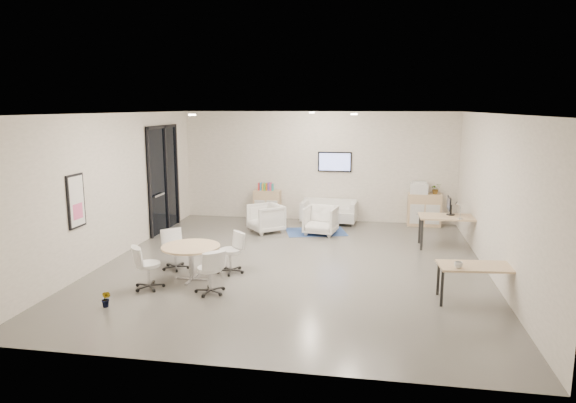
{
  "coord_description": "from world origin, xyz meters",
  "views": [
    {
      "loc": [
        1.67,
        -10.44,
        3.33
      ],
      "look_at": [
        -0.19,
        0.4,
        1.3
      ],
      "focal_mm": 32.0,
      "sensor_mm": 36.0,
      "label": 1
    }
  ],
  "objects_px": {
    "desk_front": "(477,269)",
    "armchair_right": "(321,219)",
    "desk_rear": "(451,219)",
    "armchair_left": "(266,217)",
    "loveseat": "(329,212)",
    "round_table": "(191,250)",
    "sideboard_left": "(267,205)",
    "sideboard_right": "(424,210)"
  },
  "relations": [
    {
      "from": "desk_front",
      "to": "armchair_right",
      "type": "bearing_deg",
      "value": 120.53
    },
    {
      "from": "desk_rear",
      "to": "desk_front",
      "type": "height_order",
      "value": "desk_rear"
    },
    {
      "from": "armchair_left",
      "to": "armchair_right",
      "type": "distance_m",
      "value": 1.49
    },
    {
      "from": "armchair_left",
      "to": "loveseat",
      "type": "bearing_deg",
      "value": 91.16
    },
    {
      "from": "round_table",
      "to": "sideboard_left",
      "type": "bearing_deg",
      "value": 86.73
    },
    {
      "from": "desk_rear",
      "to": "armchair_left",
      "type": "bearing_deg",
      "value": 169.19
    },
    {
      "from": "armchair_right",
      "to": "desk_rear",
      "type": "relative_size",
      "value": 0.55
    },
    {
      "from": "round_table",
      "to": "armchair_right",
      "type": "bearing_deg",
      "value": 62.85
    },
    {
      "from": "loveseat",
      "to": "armchair_left",
      "type": "bearing_deg",
      "value": -134.88
    },
    {
      "from": "loveseat",
      "to": "desk_rear",
      "type": "height_order",
      "value": "desk_rear"
    },
    {
      "from": "sideboard_left",
      "to": "loveseat",
      "type": "height_order",
      "value": "sideboard_left"
    },
    {
      "from": "sideboard_right",
      "to": "round_table",
      "type": "height_order",
      "value": "sideboard_right"
    },
    {
      "from": "loveseat",
      "to": "armchair_left",
      "type": "distance_m",
      "value": 2.09
    },
    {
      "from": "desk_rear",
      "to": "desk_front",
      "type": "bearing_deg",
      "value": -91.73
    },
    {
      "from": "sideboard_right",
      "to": "desk_rear",
      "type": "relative_size",
      "value": 0.61
    },
    {
      "from": "desk_front",
      "to": "round_table",
      "type": "bearing_deg",
      "value": 171.51
    },
    {
      "from": "armchair_right",
      "to": "loveseat",
      "type": "bearing_deg",
      "value": 94.91
    },
    {
      "from": "round_table",
      "to": "loveseat",
      "type": "bearing_deg",
      "value": 68.11
    },
    {
      "from": "round_table",
      "to": "desk_rear",
      "type": "bearing_deg",
      "value": 31.63
    },
    {
      "from": "loveseat",
      "to": "desk_front",
      "type": "distance_m",
      "value": 6.49
    },
    {
      "from": "desk_rear",
      "to": "round_table",
      "type": "relative_size",
      "value": 1.33
    },
    {
      "from": "desk_front",
      "to": "desk_rear",
      "type": "bearing_deg",
      "value": 83.89
    },
    {
      "from": "sideboard_left",
      "to": "desk_rear",
      "type": "relative_size",
      "value": 0.59
    },
    {
      "from": "armchair_left",
      "to": "desk_front",
      "type": "relative_size",
      "value": 0.62
    },
    {
      "from": "armchair_left",
      "to": "sideboard_right",
      "type": "bearing_deg",
      "value": 69.88
    },
    {
      "from": "sideboard_right",
      "to": "armchair_left",
      "type": "distance_m",
      "value": 4.53
    },
    {
      "from": "armchair_left",
      "to": "armchair_right",
      "type": "xyz_separation_m",
      "value": [
        1.49,
        -0.0,
        0.0
      ]
    },
    {
      "from": "armchair_left",
      "to": "round_table",
      "type": "relative_size",
      "value": 0.73
    },
    {
      "from": "armchair_left",
      "to": "desk_front",
      "type": "bearing_deg",
      "value": 7.23
    },
    {
      "from": "desk_front",
      "to": "sideboard_right",
      "type": "bearing_deg",
      "value": 88.24
    },
    {
      "from": "sideboard_left",
      "to": "desk_front",
      "type": "bearing_deg",
      "value": -50.12
    },
    {
      "from": "sideboard_right",
      "to": "desk_front",
      "type": "xyz_separation_m",
      "value": [
        0.36,
        -5.87,
        0.14
      ]
    },
    {
      "from": "loveseat",
      "to": "round_table",
      "type": "relative_size",
      "value": 1.42
    },
    {
      "from": "sideboard_right",
      "to": "loveseat",
      "type": "height_order",
      "value": "sideboard_right"
    },
    {
      "from": "sideboard_right",
      "to": "loveseat",
      "type": "xyz_separation_m",
      "value": [
        -2.69,
        -0.14,
        -0.14
      ]
    },
    {
      "from": "sideboard_right",
      "to": "armchair_right",
      "type": "relative_size",
      "value": 1.11
    },
    {
      "from": "loveseat",
      "to": "desk_rear",
      "type": "distance_m",
      "value": 3.81
    },
    {
      "from": "desk_front",
      "to": "loveseat",
      "type": "bearing_deg",
      "value": 112.78
    },
    {
      "from": "sideboard_left",
      "to": "round_table",
      "type": "height_order",
      "value": "sideboard_left"
    },
    {
      "from": "loveseat",
      "to": "desk_rear",
      "type": "bearing_deg",
      "value": -30.56
    },
    {
      "from": "sideboard_left",
      "to": "armchair_left",
      "type": "height_order",
      "value": "sideboard_left"
    },
    {
      "from": "loveseat",
      "to": "round_table",
      "type": "xyz_separation_m",
      "value": [
        -2.18,
        -5.43,
        0.29
      ]
    }
  ]
}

